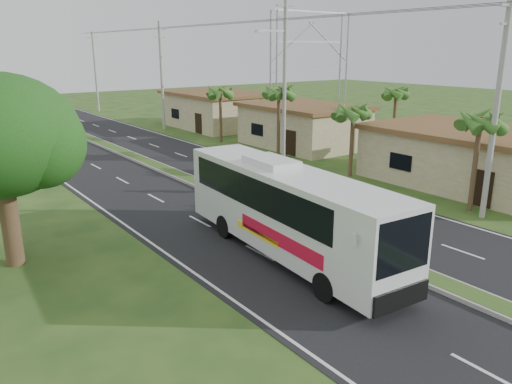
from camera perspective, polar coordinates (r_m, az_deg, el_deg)
ground at (r=20.30m, az=17.26°, el=-8.87°), size 180.00×180.00×0.00m
road_asphalt at (r=35.13m, az=-9.75°, el=2.17°), size 14.00×160.00×0.02m
median_strip at (r=35.11m, az=-9.76°, el=2.32°), size 1.20×160.00×0.18m
lane_edge_left at (r=32.79m, az=-20.22°, el=0.38°), size 0.12×160.00×0.01m
lane_edge_right at (r=38.51m, az=-0.84°, el=3.61°), size 0.12×160.00×0.01m
shop_near at (r=34.21m, az=23.54°, el=3.72°), size 8.60×12.60×3.52m
shop_mid at (r=44.22m, az=5.39°, el=7.61°), size 7.60×10.60×3.67m
shop_far at (r=55.33m, az=-4.42°, el=9.40°), size 8.60×11.60×3.82m
palm_verge_a at (r=27.98m, az=24.26°, el=7.34°), size 2.40×2.40×5.45m
palm_verge_b at (r=33.62m, az=11.06°, el=9.03°), size 2.40×2.40×5.05m
palm_verge_c at (r=38.22m, az=2.63°, el=11.27°), size 2.40×2.40×5.85m
palm_verge_d at (r=45.85m, az=-4.12°, el=11.33°), size 2.40×2.40×5.25m
palm_behind_shop at (r=41.65m, az=15.74°, el=10.83°), size 2.40×2.40×5.65m
utility_pole_a at (r=26.97m, az=25.80°, el=8.89°), size 1.60×0.28×11.00m
utility_pole_b at (r=37.16m, az=3.25°, el=12.88°), size 3.20×0.28×12.00m
utility_pole_c at (r=54.10m, az=-10.74°, el=13.01°), size 1.60×0.28×11.00m
utility_pole_d at (r=72.60m, az=-17.88°, el=13.04°), size 1.60×0.28×10.50m
billboard_lattice at (r=55.07m, az=6.23°, el=14.43°), size 10.18×1.18×12.07m
coach_bus_main at (r=20.27m, az=3.53°, el=-1.61°), size 3.44×12.32×3.93m
coach_bus_far at (r=61.66m, az=-26.37°, el=8.44°), size 3.44×11.52×3.31m
motorcyclist at (r=29.66m, az=-2.79°, el=1.64°), size 1.78×1.14×2.46m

